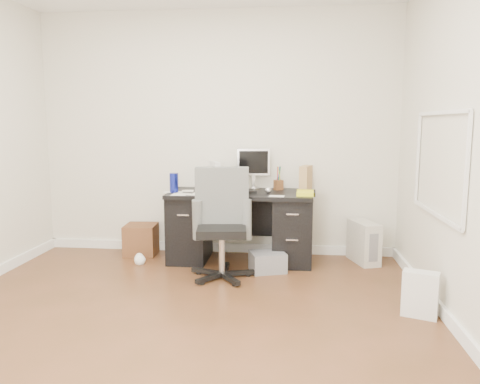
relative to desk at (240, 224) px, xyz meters
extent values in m
plane|color=#4B3018|center=(-0.30, -1.65, -0.40)|extent=(4.00, 4.00, 0.00)
cube|color=beige|center=(-0.30, 0.35, 0.95)|extent=(4.00, 0.02, 2.70)
cube|color=beige|center=(1.70, -1.65, 0.95)|extent=(0.02, 4.00, 2.70)
cube|color=white|center=(-0.30, 0.33, -0.35)|extent=(4.00, 0.03, 0.10)
cube|color=white|center=(1.69, -1.65, -0.35)|extent=(0.03, 4.00, 0.10)
cube|color=black|center=(0.00, 0.00, 0.33)|extent=(1.50, 0.70, 0.04)
cube|color=black|center=(-0.55, 0.00, -0.04)|extent=(0.40, 0.60, 0.71)
cube|color=black|center=(0.55, 0.00, -0.04)|extent=(0.40, 0.60, 0.71)
cube|color=black|center=(0.00, 0.33, 0.06)|extent=(0.70, 0.03, 0.51)
cube|color=black|center=(-0.06, -0.06, 0.36)|extent=(0.49, 0.20, 0.03)
sphere|color=silver|center=(0.30, -0.10, 0.38)|extent=(0.08, 0.08, 0.07)
cylinder|color=#151E94|center=(-0.69, -0.10, 0.45)|extent=(0.10, 0.10, 0.20)
cube|color=silver|center=(-0.30, 0.18, 0.50)|extent=(0.21, 0.29, 0.30)
cube|color=#A77B51|center=(0.69, 0.15, 0.49)|extent=(0.18, 0.26, 0.27)
cube|color=yellow|center=(0.68, -0.15, 0.37)|extent=(0.19, 0.24, 0.04)
cube|color=#B1ADA0|center=(1.31, 0.08, -0.18)|extent=(0.32, 0.48, 0.44)
cube|color=silver|center=(1.52, -1.33, -0.22)|extent=(0.31, 0.27, 0.35)
cube|color=#452714|center=(-1.14, 0.13, -0.23)|extent=(0.36, 0.36, 0.34)
cube|color=slate|center=(0.31, -0.34, -0.30)|extent=(0.40, 0.37, 0.20)
camera|label=1|loc=(0.51, -4.87, 1.06)|focal=35.00mm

